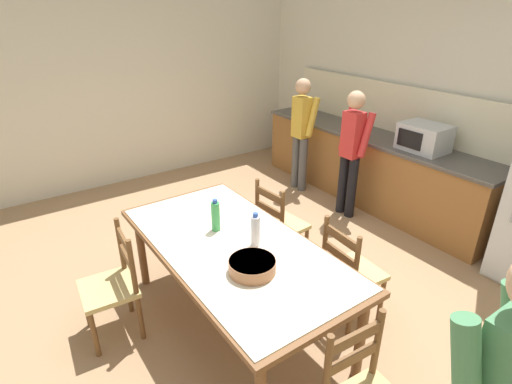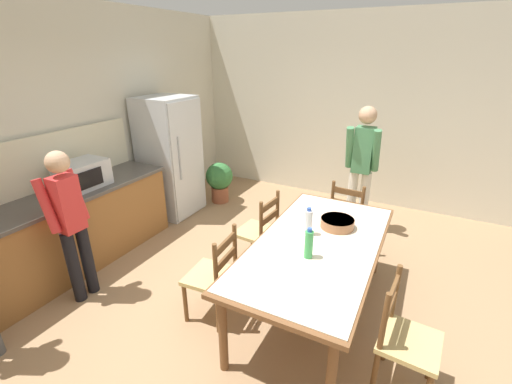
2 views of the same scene
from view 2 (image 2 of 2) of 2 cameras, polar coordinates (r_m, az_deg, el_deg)
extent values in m
plane|color=#9E7A56|center=(3.52, 0.32, -19.21)|extent=(8.32, 8.32, 0.00)
cube|color=beige|center=(4.60, -30.96, 8.17)|extent=(6.52, 0.12, 2.90)
cube|color=beige|center=(5.79, 15.66, 12.87)|extent=(0.12, 5.20, 2.90)
cube|color=brown|center=(4.23, -33.60, -8.49)|extent=(3.38, 0.62, 0.86)
cube|color=#4C4742|center=(4.04, -34.96, -2.93)|extent=(3.42, 0.66, 0.04)
cube|color=silver|center=(5.26, -14.21, 5.66)|extent=(0.72, 0.68, 1.75)
cube|color=silver|center=(5.04, -11.17, 5.19)|extent=(0.69, 0.02, 1.68)
cylinder|color=#A5AAB2|center=(4.84, -12.60, 5.45)|extent=(0.02, 0.02, 0.61)
cube|color=#B2B7BC|center=(4.31, -26.94, 2.64)|extent=(0.50, 0.38, 0.30)
cube|color=black|center=(4.13, -25.86, 2.04)|extent=(0.30, 0.01, 0.19)
cylinder|color=brown|center=(2.60, 12.41, -27.94)|extent=(0.07, 0.07, 0.72)
cylinder|color=brown|center=(4.05, 19.57, -8.21)|extent=(0.07, 0.07, 0.72)
cylinder|color=brown|center=(2.82, -5.53, -22.36)|extent=(0.07, 0.07, 0.72)
cylinder|color=brown|center=(4.20, 8.26, -5.92)|extent=(0.07, 0.07, 0.72)
cube|color=brown|center=(3.13, 10.19, -8.74)|extent=(2.08, 1.05, 0.04)
cube|color=beige|center=(3.11, 10.22, -8.36)|extent=(1.99, 1.01, 0.01)
cylinder|color=green|center=(2.84, 8.79, -8.65)|extent=(0.07, 0.07, 0.24)
cylinder|color=#2D51B2|center=(2.77, 8.96, -6.26)|extent=(0.04, 0.04, 0.03)
cylinder|color=silver|center=(3.17, 8.70, -5.07)|extent=(0.07, 0.07, 0.24)
cylinder|color=#2D51B2|center=(3.11, 8.85, -2.87)|extent=(0.04, 0.04, 0.03)
cylinder|color=#9E6642|center=(3.38, 13.39, -5.05)|extent=(0.32, 0.32, 0.09)
cylinder|color=#9E6642|center=(3.37, 13.44, -4.52)|extent=(0.31, 0.31, 0.02)
cylinder|color=brown|center=(3.58, -8.39, -14.38)|extent=(0.04, 0.04, 0.41)
cylinder|color=brown|center=(3.35, -11.70, -17.66)|extent=(0.04, 0.04, 0.41)
cylinder|color=brown|center=(3.45, -3.35, -15.84)|extent=(0.04, 0.04, 0.41)
cylinder|color=brown|center=(3.21, -6.35, -19.45)|extent=(0.04, 0.04, 0.41)
cube|color=tan|center=(3.25, -7.65, -13.70)|extent=(0.45, 0.43, 0.04)
cylinder|color=brown|center=(3.17, -3.54, -9.10)|extent=(0.04, 0.04, 0.46)
cylinder|color=brown|center=(2.91, -6.76, -12.48)|extent=(0.04, 0.04, 0.46)
cube|color=brown|center=(2.97, -5.16, -8.64)|extent=(0.36, 0.05, 0.07)
cube|color=brown|center=(3.05, -5.06, -11.08)|extent=(0.36, 0.05, 0.07)
cylinder|color=brown|center=(4.25, -0.63, -7.68)|extent=(0.04, 0.04, 0.41)
cylinder|color=brown|center=(3.99, -3.44, -9.88)|extent=(0.04, 0.04, 0.41)
cylinder|color=brown|center=(4.10, 3.43, -8.93)|extent=(0.04, 0.04, 0.41)
cylinder|color=brown|center=(3.84, 0.80, -11.33)|extent=(0.04, 0.04, 0.41)
cube|color=tan|center=(3.92, 0.05, -6.62)|extent=(0.45, 0.43, 0.04)
cylinder|color=brown|center=(3.87, 3.60, -2.92)|extent=(0.04, 0.04, 0.46)
cylinder|color=brown|center=(3.59, 0.84, -5.03)|extent=(0.04, 0.04, 0.46)
cube|color=brown|center=(3.68, 2.30, -2.14)|extent=(0.36, 0.05, 0.07)
cube|color=brown|center=(3.74, 2.27, -4.25)|extent=(0.36, 0.05, 0.07)
cylinder|color=brown|center=(4.66, 17.71, -5.94)|extent=(0.04, 0.04, 0.41)
cylinder|color=brown|center=(4.74, 13.52, -4.96)|extent=(0.04, 0.04, 0.41)
cylinder|color=brown|center=(4.37, 16.54, -7.81)|extent=(0.04, 0.04, 0.41)
cylinder|color=brown|center=(4.45, 12.08, -6.72)|extent=(0.04, 0.04, 0.41)
cube|color=tan|center=(4.45, 15.25, -3.79)|extent=(0.43, 0.45, 0.04)
cylinder|color=brown|center=(4.15, 17.25, -2.13)|extent=(0.04, 0.04, 0.46)
cylinder|color=brown|center=(4.24, 12.60, -1.11)|extent=(0.04, 0.04, 0.46)
cube|color=brown|center=(4.15, 15.07, 0.01)|extent=(0.05, 0.36, 0.07)
cube|color=brown|center=(4.20, 14.87, -1.90)|extent=(0.05, 0.36, 0.07)
cylinder|color=brown|center=(3.15, 27.39, -23.40)|extent=(0.04, 0.04, 0.41)
cylinder|color=brown|center=(2.90, 19.16, -26.63)|extent=(0.04, 0.04, 0.41)
cylinder|color=brown|center=(3.15, 20.85, -22.02)|extent=(0.04, 0.04, 0.41)
cube|color=tan|center=(2.86, 24.24, -21.89)|extent=(0.45, 0.43, 0.04)
cylinder|color=brown|center=(2.57, 20.58, -19.57)|extent=(0.04, 0.04, 0.46)
cylinder|color=brown|center=(2.85, 22.20, -15.10)|extent=(0.04, 0.04, 0.46)
cube|color=brown|center=(2.63, 21.85, -15.04)|extent=(0.36, 0.05, 0.07)
cube|color=brown|center=(2.72, 21.37, -17.60)|extent=(0.36, 0.05, 0.07)
cylinder|color=black|center=(3.86, -28.06, -11.00)|extent=(0.11, 0.11, 0.76)
cylinder|color=black|center=(3.93, -26.29, -10.05)|extent=(0.11, 0.11, 0.76)
cube|color=red|center=(3.61, -28.98, -1.74)|extent=(0.21, 0.17, 0.54)
sphere|color=tan|center=(3.48, -30.22, 4.33)|extent=(0.20, 0.20, 0.20)
cylinder|color=red|center=(3.58, -31.53, -2.05)|extent=(0.09, 0.21, 0.51)
cylinder|color=red|center=(3.72, -27.73, -0.40)|extent=(0.09, 0.21, 0.51)
cylinder|color=silver|center=(4.91, 17.47, -1.59)|extent=(0.13, 0.13, 0.85)
cylinder|color=silver|center=(4.93, 15.58, -1.23)|extent=(0.13, 0.13, 0.85)
cube|color=#478456|center=(4.68, 17.49, 6.71)|extent=(0.20, 0.24, 0.60)
sphere|color=tan|center=(4.59, 18.15, 12.09)|extent=(0.23, 0.23, 0.23)
cylinder|color=#478456|center=(4.59, 19.39, 6.49)|extent=(0.23, 0.10, 0.57)
cylinder|color=#478456|center=(4.64, 15.34, 7.16)|extent=(0.23, 0.10, 0.57)
cylinder|color=brown|center=(5.73, -6.01, -0.32)|extent=(0.28, 0.28, 0.26)
sphere|color=#337038|center=(5.61, -6.14, 2.67)|extent=(0.44, 0.44, 0.44)
camera|label=1|loc=(4.81, 36.73, 19.10)|focal=28.00mm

